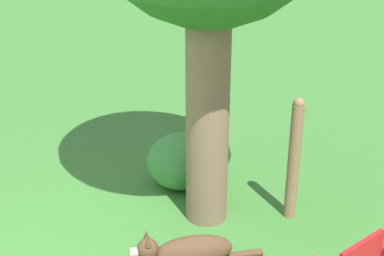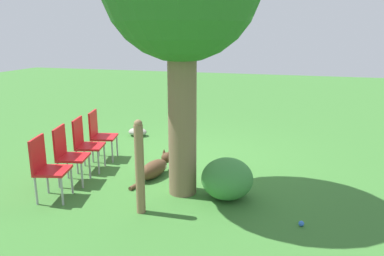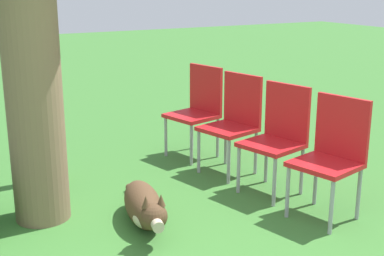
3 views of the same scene
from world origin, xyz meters
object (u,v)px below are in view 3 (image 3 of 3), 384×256
object	(u,v)px
red_chair_3	(198,106)
red_chair_1	(278,132)
red_chair_2	(234,118)
fence_post	(56,110)
dog	(144,207)
red_chair_0	(333,151)

from	to	relation	value
red_chair_3	red_chair_1	bearing A→B (deg)	81.21
red_chair_2	red_chair_3	bearing A→B (deg)	-98.79
fence_post	red_chair_3	xyz separation A→B (m)	(1.42, -0.01, -0.12)
dog	red_chair_3	xyz separation A→B (m)	(1.14, 1.23, 0.37)
red_chair_1	red_chair_2	bearing A→B (deg)	-98.79
red_chair_0	red_chair_3	distance (m)	1.75
red_chair_1	red_chair_2	size ratio (longest dim) A/B	1.00
dog	red_chair_3	distance (m)	1.72
dog	red_chair_1	xyz separation A→B (m)	(1.25, 0.07, 0.37)
red_chair_1	red_chair_3	size ratio (longest dim) A/B	1.00
dog	fence_post	xyz separation A→B (m)	(-0.28, 1.24, 0.49)
fence_post	red_chair_1	distance (m)	1.93
red_chair_1	red_chair_3	world-z (taller)	same
red_chair_0	red_chair_2	distance (m)	1.17
dog	red_chair_1	world-z (taller)	red_chair_1
fence_post	dog	bearing A→B (deg)	-77.32
dog	red_chair_2	bearing A→B (deg)	131.38
red_chair_2	red_chair_0	bearing A→B (deg)	81.21
red_chair_2	red_chair_3	world-z (taller)	same
fence_post	red_chair_2	distance (m)	1.60
fence_post	red_chair_0	bearing A→B (deg)	-48.06
red_chair_1	red_chair_0	bearing A→B (deg)	81.21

